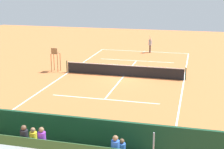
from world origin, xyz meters
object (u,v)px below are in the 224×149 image
Objects in this scene: umpire_chair at (55,57)px; equipment_bag at (81,148)px; tennis_ball_near at (166,60)px; tennis_net at (124,70)px; tennis_racket at (143,53)px; courtside_bench at (114,144)px; tennis_player at (150,44)px.

umpire_chair is 15.28m from equipment_bag.
tennis_net is at bearing 67.20° from tennis_ball_near.
umpire_chair is 3.65× the size of tennis_racket.
tennis_racket is at bearing -84.20° from courtside_bench.
tennis_player reaches higher than tennis_ball_near.
equipment_bag is 23.66m from tennis_racket.
tennis_net is at bearing 86.03° from tennis_player.
tennis_racket is at bearing -90.28° from tennis_net.
courtside_bench is 2.00× the size of equipment_bag.
tennis_player is 3.29× the size of tennis_racket.
tennis_player is at bearing -93.97° from tennis_net.
courtside_bench reaches higher than tennis_ball_near.
courtside_bench reaches higher than tennis_racket.
umpire_chair is 1.19× the size of courtside_bench.
tennis_player is (-0.73, -10.55, 0.51)m from tennis_net.
equipment_bag is at bearing 4.77° from courtside_bench.
tennis_racket is (0.68, 0.31, -1.00)m from tennis_player.
tennis_net is 4.81× the size of umpire_chair.
tennis_net reaches higher than tennis_ball_near.
umpire_chair is at bearing 36.67° from tennis_ball_near.
umpire_chair is 1.11× the size of tennis_player.
tennis_net is 5.72× the size of courtside_bench.
tennis_player is (1.71, -23.82, 0.46)m from courtside_bench.
tennis_player is at bearing -59.92° from tennis_ball_near.
tennis_racket is (2.39, -23.51, -0.54)m from courtside_bench.
tennis_ball_near is (-1.98, -20.24, -0.15)m from equipment_bag.
tennis_racket is 4.42m from tennis_ball_near.
tennis_net is 13.43m from equipment_bag.
courtside_bench is 3.07× the size of tennis_racket.
tennis_player is 29.18× the size of tennis_ball_near.
tennis_ball_near is (-2.15, 3.70, -0.98)m from tennis_player.
tennis_net is at bearing -79.59° from courtside_bench.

